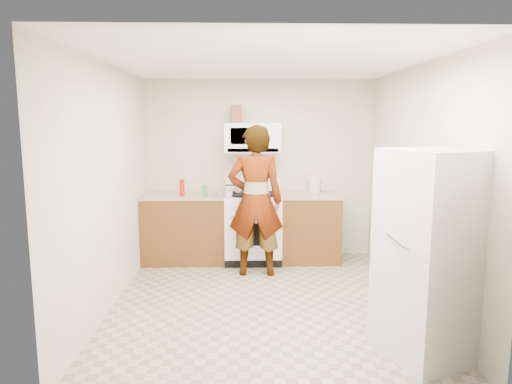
{
  "coord_description": "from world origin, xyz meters",
  "views": [
    {
      "loc": [
        -0.22,
        -4.67,
        1.91
      ],
      "look_at": [
        -0.08,
        0.55,
        1.11
      ],
      "focal_mm": 32.0,
      "sensor_mm": 36.0,
      "label": 1
    }
  ],
  "objects_px": {
    "person": "(255,201)",
    "fridge": "(432,254)",
    "kettle": "(315,185)",
    "saucepan": "(242,188)",
    "gas_range": "(253,226)",
    "microwave": "(253,138)"
  },
  "relations": [
    {
      "from": "microwave",
      "to": "gas_range",
      "type": "bearing_deg",
      "value": -90.0
    },
    {
      "from": "kettle",
      "to": "saucepan",
      "type": "distance_m",
      "value": 1.03
    },
    {
      "from": "microwave",
      "to": "person",
      "type": "relative_size",
      "value": 0.4
    },
    {
      "from": "gas_range",
      "to": "microwave",
      "type": "bearing_deg",
      "value": 90.0
    },
    {
      "from": "saucepan",
      "to": "person",
      "type": "bearing_deg",
      "value": -76.0
    },
    {
      "from": "person",
      "to": "saucepan",
      "type": "distance_m",
      "value": 0.71
    },
    {
      "from": "fridge",
      "to": "kettle",
      "type": "xyz_separation_m",
      "value": [
        -0.52,
        2.81,
        0.18
      ]
    },
    {
      "from": "kettle",
      "to": "saucepan",
      "type": "relative_size",
      "value": 0.94
    },
    {
      "from": "person",
      "to": "kettle",
      "type": "distance_m",
      "value": 1.15
    },
    {
      "from": "fridge",
      "to": "saucepan",
      "type": "bearing_deg",
      "value": 99.56
    },
    {
      "from": "person",
      "to": "fridge",
      "type": "height_order",
      "value": "person"
    },
    {
      "from": "fridge",
      "to": "kettle",
      "type": "distance_m",
      "value": 2.87
    },
    {
      "from": "microwave",
      "to": "person",
      "type": "height_order",
      "value": "microwave"
    },
    {
      "from": "gas_range",
      "to": "microwave",
      "type": "xyz_separation_m",
      "value": [
        0.0,
        0.13,
        1.21
      ]
    },
    {
      "from": "microwave",
      "to": "fridge",
      "type": "relative_size",
      "value": 0.45
    },
    {
      "from": "microwave",
      "to": "saucepan",
      "type": "height_order",
      "value": "microwave"
    },
    {
      "from": "gas_range",
      "to": "fridge",
      "type": "distance_m",
      "value": 3.0
    },
    {
      "from": "kettle",
      "to": "saucepan",
      "type": "bearing_deg",
      "value": -155.07
    },
    {
      "from": "saucepan",
      "to": "microwave",
      "type": "bearing_deg",
      "value": 6.87
    },
    {
      "from": "kettle",
      "to": "saucepan",
      "type": "xyz_separation_m",
      "value": [
        -1.03,
        -0.08,
        -0.02
      ]
    },
    {
      "from": "person",
      "to": "saucepan",
      "type": "height_order",
      "value": "person"
    },
    {
      "from": "gas_range",
      "to": "person",
      "type": "height_order",
      "value": "person"
    }
  ]
}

